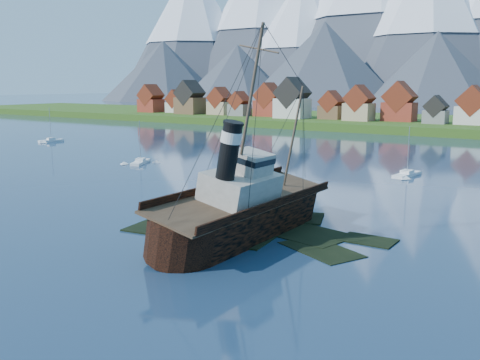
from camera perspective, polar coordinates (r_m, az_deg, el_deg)
The scene contains 8 objects.
ground at distance 64.64m, azimuth -0.69°, elevation -5.43°, with size 1400.00×1400.00×0.00m, color #1B324D.
shoal at distance 65.54m, azimuth 1.66°, elevation -5.53°, with size 31.71×21.24×1.14m.
seawall at distance 187.50m, azimuth 22.79°, elevation 4.13°, with size 600.00×2.50×2.00m, color #3F3D38.
town at distance 214.84m, azimuth 15.27°, elevation 7.66°, with size 250.96×16.69×17.30m.
tugboat_wreck at distance 62.94m, azimuth 0.84°, elevation -2.88°, with size 7.41×31.91×25.29m.
sailboat_a at distance 120.10m, azimuth -10.56°, elevation 1.84°, with size 5.31×8.19×9.90m.
sailboat_b at distance 171.86m, azimuth -19.50°, elevation 3.94°, with size 3.46×7.72×10.87m.
sailboat_f at distance 106.89m, azimuth 17.38°, elevation 0.50°, with size 3.38×8.76×9.91m.
Camera 1 is at (35.16, -51.34, 17.51)m, focal length 40.00 mm.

